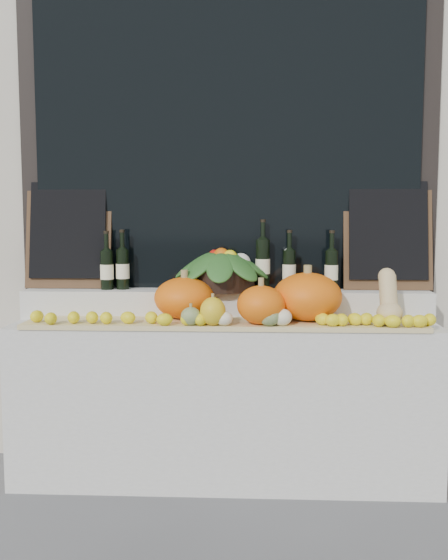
% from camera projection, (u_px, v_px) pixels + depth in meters
% --- Properties ---
extents(storefront_facade, '(7.00, 0.94, 4.50)m').
position_uv_depth(storefront_facade, '(230.00, 92.00, 3.99)').
color(storefront_facade, beige).
rests_on(storefront_facade, ground).
extents(display_sill, '(2.30, 0.55, 0.88)m').
position_uv_depth(display_sill, '(225.00, 400.00, 3.47)').
color(display_sill, silver).
rests_on(display_sill, ground).
extents(rear_tier, '(2.30, 0.25, 0.16)m').
position_uv_depth(rear_tier, '(226.00, 304.00, 3.56)').
color(rear_tier, silver).
rests_on(rear_tier, display_sill).
extents(straw_bedding, '(2.10, 0.32, 0.02)m').
position_uv_depth(straw_bedding, '(224.00, 324.00, 3.29)').
color(straw_bedding, tan).
rests_on(straw_bedding, display_sill).
extents(pumpkin_left, '(0.38, 0.38, 0.23)m').
position_uv_depth(pumpkin_left, '(185.00, 298.00, 3.38)').
color(pumpkin_left, orange).
rests_on(pumpkin_left, straw_bedding).
extents(pumpkin_right, '(0.41, 0.41, 0.26)m').
position_uv_depth(pumpkin_right, '(307.00, 297.00, 3.31)').
color(pumpkin_right, orange).
rests_on(pumpkin_right, straw_bedding).
extents(pumpkin_center, '(0.28, 0.28, 0.20)m').
position_uv_depth(pumpkin_center, '(261.00, 305.00, 3.20)').
color(pumpkin_center, orange).
rests_on(pumpkin_center, straw_bedding).
extents(butternut_squash, '(0.13, 0.20, 0.29)m').
position_uv_depth(butternut_squash, '(389.00, 300.00, 3.21)').
color(butternut_squash, '#D8B97F').
rests_on(butternut_squash, straw_bedding).
extents(decorative_gourds, '(0.57, 0.13, 0.17)m').
position_uv_depth(decorative_gourds, '(232.00, 315.00, 3.17)').
color(decorative_gourds, '#315C1B').
rests_on(decorative_gourds, straw_bedding).
extents(lemon_heap, '(2.20, 0.16, 0.06)m').
position_uv_depth(lemon_heap, '(223.00, 319.00, 3.18)').
color(lemon_heap, yellow).
rests_on(lemon_heap, straw_bedding).
extents(produce_bowl, '(0.57, 0.57, 0.25)m').
position_uv_depth(produce_bowl, '(221.00, 269.00, 3.52)').
color(produce_bowl, black).
rests_on(produce_bowl, rear_tier).
extents(wine_bottle_far_left, '(0.08, 0.08, 0.34)m').
position_uv_depth(wine_bottle_far_left, '(107.00, 269.00, 3.56)').
color(wine_bottle_far_left, black).
rests_on(wine_bottle_far_left, rear_tier).
extents(wine_bottle_near_left, '(0.08, 0.08, 0.34)m').
position_uv_depth(wine_bottle_near_left, '(123.00, 268.00, 3.57)').
color(wine_bottle_near_left, black).
rests_on(wine_bottle_near_left, rear_tier).
extents(wine_bottle_tall, '(0.08, 0.08, 0.40)m').
position_uv_depth(wine_bottle_tall, '(263.00, 264.00, 3.56)').
color(wine_bottle_tall, black).
rests_on(wine_bottle_tall, rear_tier).
extents(wine_bottle_near_right, '(0.08, 0.08, 0.34)m').
position_uv_depth(wine_bottle_near_right, '(289.00, 269.00, 3.54)').
color(wine_bottle_near_right, black).
rests_on(wine_bottle_near_right, rear_tier).
extents(wine_bottle_far_right, '(0.08, 0.08, 0.34)m').
position_uv_depth(wine_bottle_far_right, '(331.00, 270.00, 3.51)').
color(wine_bottle_far_right, black).
rests_on(wine_bottle_far_right, rear_tier).
extents(chalkboard_left, '(0.50, 0.13, 0.61)m').
position_uv_depth(chalkboard_left, '(68.00, 233.00, 3.62)').
color(chalkboard_left, '#4C331E').
rests_on(chalkboard_left, rear_tier).
extents(chalkboard_right, '(0.50, 0.13, 0.61)m').
position_uv_depth(chalkboard_right, '(388.00, 233.00, 3.54)').
color(chalkboard_right, '#4C331E').
rests_on(chalkboard_right, rear_tier).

